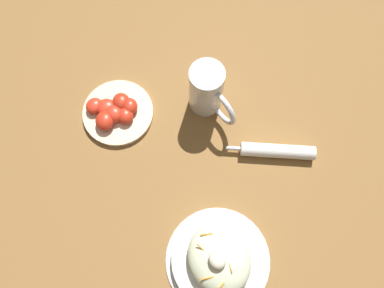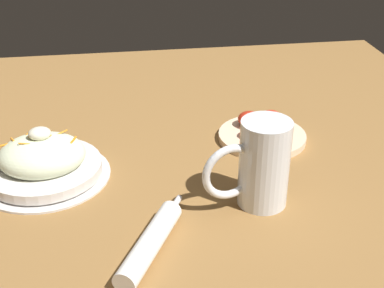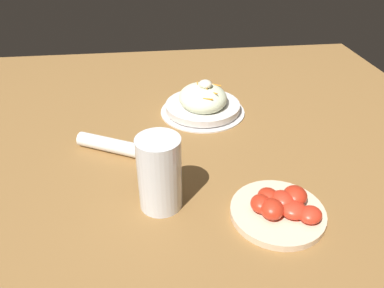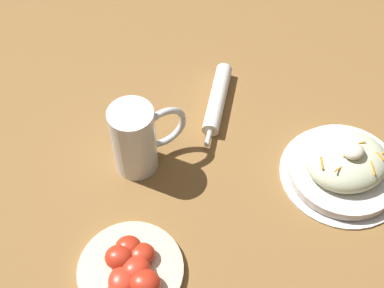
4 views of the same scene
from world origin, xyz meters
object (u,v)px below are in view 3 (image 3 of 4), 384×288
Objects in this scene: napkin_roll at (113,146)px; tomato_plate at (280,208)px; salad_plate at (203,102)px; beer_mug at (159,175)px.

tomato_plate reaches higher than napkin_roll.
tomato_plate is at bearing 11.10° from salad_plate.
salad_plate is 1.17× the size of napkin_roll.
napkin_roll is at bearing -152.26° from beer_mug.
salad_plate is 0.29m from napkin_roll.
salad_plate is 1.57× the size of beer_mug.
napkin_roll is (0.17, -0.23, -0.01)m from salad_plate.
salad_plate is 0.39m from beer_mug.
salad_plate is 0.43m from tomato_plate.
napkin_roll is 1.13× the size of tomato_plate.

